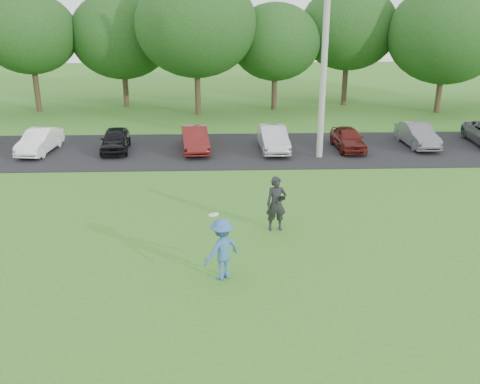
# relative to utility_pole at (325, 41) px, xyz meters

# --- Properties ---
(ground) EXTENTS (100.00, 100.00, 0.00)m
(ground) POSITION_rel_utility_pole_xyz_m (-4.03, -11.63, -5.30)
(ground) COLOR #356F1F
(ground) RESTS_ON ground
(parking_lot) EXTENTS (32.00, 6.50, 0.03)m
(parking_lot) POSITION_rel_utility_pole_xyz_m (-4.03, 1.37, -5.28)
(parking_lot) COLOR black
(parking_lot) RESTS_ON ground
(utility_pole) EXTENTS (0.28, 0.28, 10.59)m
(utility_pole) POSITION_rel_utility_pole_xyz_m (0.00, 0.00, 0.00)
(utility_pole) COLOR #9C9D98
(utility_pole) RESTS_ON ground
(frisbee_player) EXTENTS (1.25, 1.18, 1.90)m
(frisbee_player) POSITION_rel_utility_pole_xyz_m (-4.63, -11.27, -4.44)
(frisbee_player) COLOR #366298
(frisbee_player) RESTS_ON ground
(camera_bystander) EXTENTS (0.69, 0.49, 1.79)m
(camera_bystander) POSITION_rel_utility_pole_xyz_m (-2.87, -8.17, -4.40)
(camera_bystander) COLOR black
(camera_bystander) RESTS_ON ground
(parked_cars) EXTENTS (27.93, 4.42, 1.22)m
(parked_cars) POSITION_rel_utility_pole_xyz_m (-3.13, 1.45, -4.70)
(parked_cars) COLOR #ADB0B5
(parked_cars) RESTS_ON parking_lot
(tree_row) EXTENTS (42.39, 9.85, 8.64)m
(tree_row) POSITION_rel_utility_pole_xyz_m (-2.52, 11.13, -0.39)
(tree_row) COLOR #38281C
(tree_row) RESTS_ON ground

